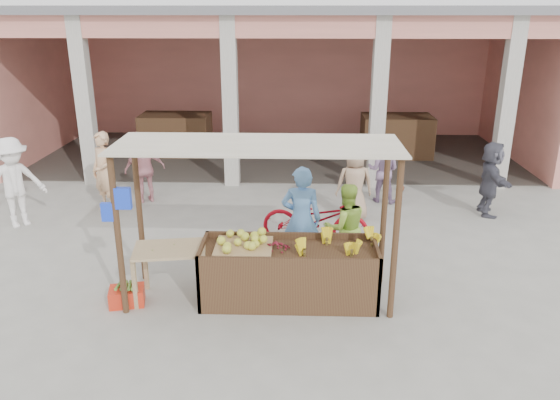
{
  "coord_description": "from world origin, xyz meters",
  "views": [
    {
      "loc": [
        0.61,
        -7.28,
        4.17
      ],
      "look_at": [
        0.33,
        1.2,
        1.16
      ],
      "focal_mm": 35.0,
      "sensor_mm": 36.0,
      "label": 1
    }
  ],
  "objects_px": {
    "side_table": "(170,257)",
    "red_crate": "(127,296)",
    "fruit_stall": "(289,275)",
    "vendor_green": "(345,225)",
    "motorcycle": "(315,218)",
    "vendor_blue": "(301,216)"
  },
  "relations": [
    {
      "from": "fruit_stall",
      "to": "red_crate",
      "type": "height_order",
      "value": "fruit_stall"
    },
    {
      "from": "fruit_stall",
      "to": "motorcycle",
      "type": "distance_m",
      "value": 2.04
    },
    {
      "from": "red_crate",
      "to": "vendor_green",
      "type": "height_order",
      "value": "vendor_green"
    },
    {
      "from": "fruit_stall",
      "to": "motorcycle",
      "type": "height_order",
      "value": "motorcycle"
    },
    {
      "from": "vendor_blue",
      "to": "red_crate",
      "type": "bearing_deg",
      "value": 27.98
    },
    {
      "from": "side_table",
      "to": "vendor_green",
      "type": "distance_m",
      "value": 2.87
    },
    {
      "from": "fruit_stall",
      "to": "red_crate",
      "type": "relative_size",
      "value": 5.2
    },
    {
      "from": "fruit_stall",
      "to": "vendor_blue",
      "type": "bearing_deg",
      "value": 79.9
    },
    {
      "from": "vendor_blue",
      "to": "vendor_green",
      "type": "distance_m",
      "value": 0.74
    },
    {
      "from": "fruit_stall",
      "to": "side_table",
      "type": "distance_m",
      "value": 1.78
    },
    {
      "from": "side_table",
      "to": "red_crate",
      "type": "xyz_separation_m",
      "value": [
        -0.64,
        -0.17,
        -0.57
      ]
    },
    {
      "from": "vendor_green",
      "to": "motorcycle",
      "type": "bearing_deg",
      "value": -76.5
    },
    {
      "from": "fruit_stall",
      "to": "side_table",
      "type": "height_order",
      "value": "side_table"
    },
    {
      "from": "fruit_stall",
      "to": "side_table",
      "type": "relative_size",
      "value": 2.29
    },
    {
      "from": "vendor_blue",
      "to": "vendor_green",
      "type": "relative_size",
      "value": 1.21
    },
    {
      "from": "vendor_blue",
      "to": "vendor_green",
      "type": "height_order",
      "value": "vendor_blue"
    },
    {
      "from": "side_table",
      "to": "motorcycle",
      "type": "relative_size",
      "value": 0.55
    },
    {
      "from": "fruit_stall",
      "to": "vendor_blue",
      "type": "xyz_separation_m",
      "value": [
        0.18,
        1.02,
        0.56
      ]
    },
    {
      "from": "vendor_green",
      "to": "vendor_blue",
      "type": "bearing_deg",
      "value": -10.47
    },
    {
      "from": "red_crate",
      "to": "motorcycle",
      "type": "height_order",
      "value": "motorcycle"
    },
    {
      "from": "red_crate",
      "to": "vendor_blue",
      "type": "relative_size",
      "value": 0.26
    },
    {
      "from": "fruit_stall",
      "to": "vendor_green",
      "type": "relative_size",
      "value": 1.64
    }
  ]
}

